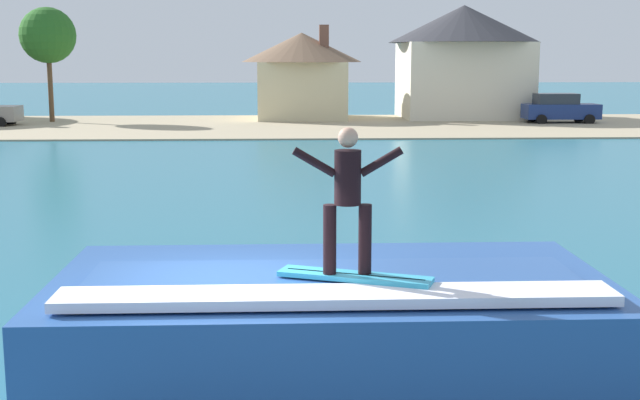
{
  "coord_description": "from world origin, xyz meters",
  "views": [
    {
      "loc": [
        0.73,
        -10.03,
        3.99
      ],
      "look_at": [
        1.33,
        3.65,
        1.67
      ],
      "focal_mm": 47.24,
      "sensor_mm": 36.0,
      "label": 1
    }
  ],
  "objects_px": {
    "wave_crest": "(331,319)",
    "house_gabled_white": "(463,55)",
    "surfboard": "(355,276)",
    "surfer": "(348,192)",
    "house_small_cottage": "(302,71)",
    "car_far_shore": "(560,108)",
    "tree_tall_bare": "(48,36)"
  },
  "relations": [
    {
      "from": "surfboard",
      "to": "tree_tall_bare",
      "type": "relative_size",
      "value": 0.27
    },
    {
      "from": "wave_crest",
      "to": "house_gabled_white",
      "type": "relative_size",
      "value": 0.71
    },
    {
      "from": "surfboard",
      "to": "surfer",
      "type": "height_order",
      "value": "surfer"
    },
    {
      "from": "wave_crest",
      "to": "house_gabled_white",
      "type": "distance_m",
      "value": 46.94
    },
    {
      "from": "wave_crest",
      "to": "surfer",
      "type": "distance_m",
      "value": 1.9
    },
    {
      "from": "car_far_shore",
      "to": "house_gabled_white",
      "type": "bearing_deg",
      "value": 135.19
    },
    {
      "from": "house_gabled_white",
      "to": "tree_tall_bare",
      "type": "xyz_separation_m",
      "value": [
        -26.29,
        -2.86,
        1.17
      ]
    },
    {
      "from": "surfer",
      "to": "house_small_cottage",
      "type": "distance_m",
      "value": 45.56
    },
    {
      "from": "house_gabled_white",
      "to": "tree_tall_bare",
      "type": "distance_m",
      "value": 26.47
    },
    {
      "from": "surfboard",
      "to": "house_small_cottage",
      "type": "distance_m",
      "value": 45.62
    },
    {
      "from": "surfer",
      "to": "car_far_shore",
      "type": "height_order",
      "value": "surfer"
    },
    {
      "from": "house_small_cottage",
      "to": "tree_tall_bare",
      "type": "bearing_deg",
      "value": -171.48
    },
    {
      "from": "surfboard",
      "to": "house_gabled_white",
      "type": "relative_size",
      "value": 0.19
    },
    {
      "from": "house_gabled_white",
      "to": "house_small_cottage",
      "type": "relative_size",
      "value": 1.27
    },
    {
      "from": "house_small_cottage",
      "to": "tree_tall_bare",
      "type": "xyz_separation_m",
      "value": [
        -15.6,
        -2.34,
        2.16
      ]
    },
    {
      "from": "house_small_cottage",
      "to": "house_gabled_white",
      "type": "bearing_deg",
      "value": 2.79
    },
    {
      "from": "wave_crest",
      "to": "tree_tall_bare",
      "type": "height_order",
      "value": "tree_tall_bare"
    },
    {
      "from": "wave_crest",
      "to": "tree_tall_bare",
      "type": "distance_m",
      "value": 45.36
    },
    {
      "from": "house_gabled_white",
      "to": "house_small_cottage",
      "type": "height_order",
      "value": "house_gabled_white"
    },
    {
      "from": "surfer",
      "to": "house_gabled_white",
      "type": "xyz_separation_m",
      "value": [
        11.17,
        46.07,
        1.74
      ]
    },
    {
      "from": "surfboard",
      "to": "surfer",
      "type": "distance_m",
      "value": 1.03
    },
    {
      "from": "car_far_shore",
      "to": "house_gabled_white",
      "type": "xyz_separation_m",
      "value": [
        -4.99,
        4.96,
        3.21
      ]
    },
    {
      "from": "surfboard",
      "to": "car_far_shore",
      "type": "xyz_separation_m",
      "value": [
        16.07,
        41.14,
        -0.45
      ]
    },
    {
      "from": "house_gabled_white",
      "to": "tree_tall_bare",
      "type": "relative_size",
      "value": 1.41
    },
    {
      "from": "house_small_cottage",
      "to": "tree_tall_bare",
      "type": "height_order",
      "value": "tree_tall_bare"
    },
    {
      "from": "surfboard",
      "to": "house_gabled_white",
      "type": "xyz_separation_m",
      "value": [
        11.08,
        46.1,
        2.77
      ]
    },
    {
      "from": "surfer",
      "to": "house_small_cottage",
      "type": "bearing_deg",
      "value": 89.4
    },
    {
      "from": "car_far_shore",
      "to": "house_small_cottage",
      "type": "xyz_separation_m",
      "value": [
        -15.68,
        4.44,
        2.23
      ]
    },
    {
      "from": "tree_tall_bare",
      "to": "wave_crest",
      "type": "bearing_deg",
      "value": -70.64
    },
    {
      "from": "car_far_shore",
      "to": "house_small_cottage",
      "type": "distance_m",
      "value": 16.45
    },
    {
      "from": "car_far_shore",
      "to": "wave_crest",
      "type": "bearing_deg",
      "value": -111.96
    },
    {
      "from": "wave_crest",
      "to": "car_far_shore",
      "type": "height_order",
      "value": "car_far_shore"
    }
  ]
}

